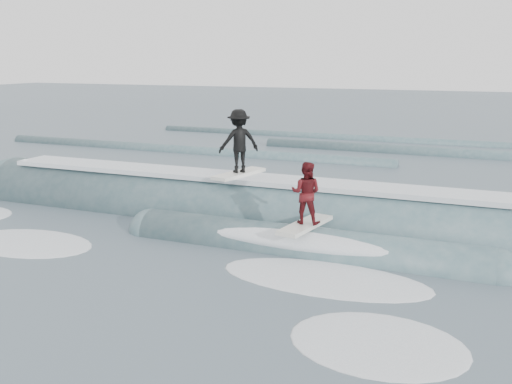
% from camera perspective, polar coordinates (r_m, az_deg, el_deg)
% --- Properties ---
extents(ground, '(160.00, 160.00, 0.00)m').
position_cam_1_polar(ground, '(13.86, -4.27, -6.80)').
color(ground, '#41545F').
rests_on(ground, ground).
extents(breaking_wave, '(21.96, 4.02, 2.49)m').
position_cam_1_polar(breaking_wave, '(16.69, 1.73, -3.15)').
color(breaking_wave, '#37555D').
rests_on(breaking_wave, ground).
extents(surfer_black, '(1.37, 2.07, 1.98)m').
position_cam_1_polar(surfer_black, '(16.96, -1.72, 4.90)').
color(surfer_black, silver).
rests_on(surfer_black, ground).
extents(surfer_red, '(0.92, 2.07, 1.66)m').
position_cam_1_polar(surfer_red, '(14.14, 5.01, -0.53)').
color(surfer_red, silver).
rests_on(surfer_red, ground).
extents(whitewater, '(16.16, 5.45, 0.10)m').
position_cam_1_polar(whitewater, '(13.37, -6.55, -7.61)').
color(whitewater, white).
rests_on(whitewater, ground).
extents(far_swells, '(36.28, 8.65, 0.80)m').
position_cam_1_polar(far_swells, '(30.53, 8.36, 4.14)').
color(far_swells, '#37555D').
rests_on(far_swells, ground).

